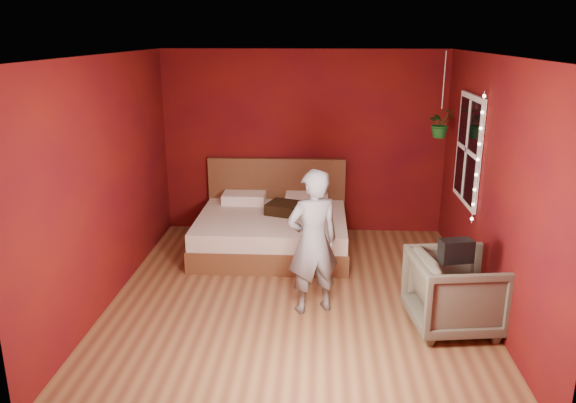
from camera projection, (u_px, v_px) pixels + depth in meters
name	position (u px, v px, depth m)	size (l,w,h in m)	color
floor	(296.00, 297.00, 6.22)	(4.50, 4.50, 0.00)	olive
room_walls	(296.00, 148.00, 5.73)	(4.04, 4.54, 2.62)	maroon
window	(468.00, 150.00, 6.54)	(0.05, 0.97, 1.27)	white
fairy_lights	(478.00, 159.00, 6.04)	(0.04, 0.04, 1.45)	silver
bed	(273.00, 228.00, 7.55)	(1.98, 1.68, 1.09)	brown
person	(313.00, 242.00, 5.71)	(0.56, 0.37, 1.53)	slate
armchair	(455.00, 292.00, 5.47)	(0.82, 0.84, 0.77)	#5B5647
handbag	(456.00, 251.00, 5.19)	(0.30, 0.15, 0.22)	black
throw_pillow	(284.00, 208.00, 7.48)	(0.40, 0.40, 0.14)	black
hanging_plant	(441.00, 123.00, 6.98)	(0.41, 0.39, 1.05)	silver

